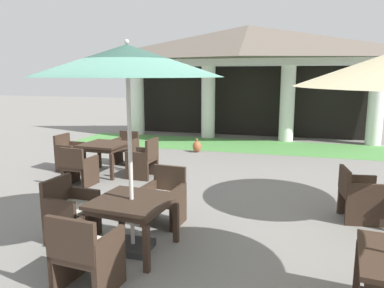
# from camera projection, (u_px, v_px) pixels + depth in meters

# --- Properties ---
(ground_plane) EXTENTS (60.00, 60.00, 0.00)m
(ground_plane) POSITION_uv_depth(u_px,v_px,m) (149.00, 255.00, 4.88)
(ground_plane) COLOR gray
(background_pavilion) EXTENTS (9.64, 3.02, 3.97)m
(background_pavilion) POSITION_uv_depth(u_px,v_px,m) (248.00, 53.00, 13.10)
(background_pavilion) COLOR white
(background_pavilion) RESTS_ON ground
(lawn_strip) EXTENTS (11.44, 2.36, 0.01)m
(lawn_strip) POSITION_uv_depth(u_px,v_px,m) (240.00, 145.00, 12.31)
(lawn_strip) COLOR #519347
(lawn_strip) RESTS_ON ground
(patio_chair_near_foreground_west) EXTENTS (0.65, 0.64, 0.85)m
(patio_chair_near_foreground_west) POSITION_uv_depth(u_px,v_px,m) (359.00, 195.00, 5.97)
(patio_chair_near_foreground_west) COLOR #38281E
(patio_chair_near_foreground_west) RESTS_ON ground
(patio_table_mid_left) EXTENTS (1.01, 1.01, 0.73)m
(patio_table_mid_left) POSITION_uv_depth(u_px,v_px,m) (105.00, 147.00, 8.75)
(patio_table_mid_left) COLOR #38281E
(patio_table_mid_left) RESTS_ON ground
(patio_chair_mid_left_north) EXTENTS (0.58, 0.54, 0.84)m
(patio_chair_mid_left_north) POSITION_uv_depth(u_px,v_px,m) (126.00, 149.00, 9.71)
(patio_chair_mid_left_north) COLOR #38281E
(patio_chair_mid_left_north) RESTS_ON ground
(patio_chair_mid_left_west) EXTENTS (0.53, 0.60, 0.88)m
(patio_chair_mid_left_west) POSITION_uv_depth(u_px,v_px,m) (69.00, 154.00, 9.11)
(patio_chair_mid_left_west) COLOR #38281E
(patio_chair_mid_left_west) RESTS_ON ground
(patio_chair_mid_left_east) EXTENTS (0.59, 0.63, 0.90)m
(patio_chair_mid_left_east) POSITION_uv_depth(u_px,v_px,m) (144.00, 160.00, 8.46)
(patio_chair_mid_left_east) COLOR #38281E
(patio_chair_mid_left_east) RESTS_ON ground
(patio_chair_mid_left_south) EXTENTS (0.59, 0.60, 0.84)m
(patio_chair_mid_left_south) POSITION_uv_depth(u_px,v_px,m) (79.00, 167.00, 7.86)
(patio_chair_mid_left_south) COLOR #38281E
(patio_chair_mid_left_south) RESTS_ON ground
(patio_table_mid_right) EXTENTS (1.03, 1.03, 0.71)m
(patio_table_mid_right) POSITION_uv_depth(u_px,v_px,m) (132.00, 206.00, 4.89)
(patio_table_mid_right) COLOR #38281E
(patio_table_mid_right) RESTS_ON ground
(patio_umbrella_mid_right) EXTENTS (2.37, 2.37, 2.73)m
(patio_umbrella_mid_right) POSITION_uv_depth(u_px,v_px,m) (127.00, 63.00, 4.56)
(patio_umbrella_mid_right) COLOR #2D2D2D
(patio_umbrella_mid_right) RESTS_ON ground
(patio_chair_mid_right_west) EXTENTS (0.60, 0.66, 0.88)m
(patio_chair_mid_right_west) POSITION_uv_depth(u_px,v_px,m) (70.00, 211.00, 5.28)
(patio_chair_mid_right_west) COLOR #38281E
(patio_chair_mid_right_west) RESTS_ON ground
(patio_chair_mid_right_north) EXTENTS (0.61, 0.59, 0.88)m
(patio_chair_mid_right_north) POSITION_uv_depth(u_px,v_px,m) (165.00, 199.00, 5.86)
(patio_chair_mid_right_north) COLOR #38281E
(patio_chair_mid_right_north) RESTS_ON ground
(patio_chair_mid_right_south) EXTENTS (0.66, 0.61, 0.90)m
(patio_chair_mid_right_south) POSITION_uv_depth(u_px,v_px,m) (85.00, 254.00, 4.01)
(patio_chair_mid_right_south) COLOR #38281E
(patio_chair_mid_right_south) RESTS_ON ground
(terracotta_urn) EXTENTS (0.25, 0.25, 0.42)m
(terracotta_urn) POSITION_uv_depth(u_px,v_px,m) (197.00, 146.00, 11.24)
(terracotta_urn) COLOR #9E5633
(terracotta_urn) RESTS_ON ground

